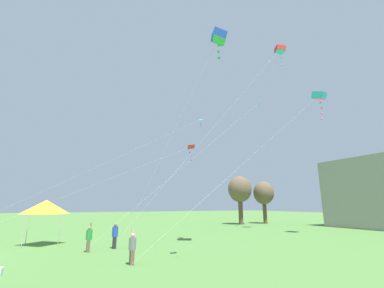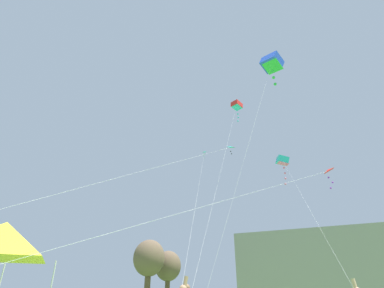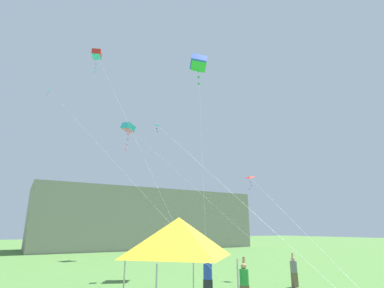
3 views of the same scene
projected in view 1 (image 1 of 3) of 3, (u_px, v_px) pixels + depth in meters
The scene contains 12 objects.
tree_near_right at pixel (240, 190), 44.99m from camera, with size 4.07×4.07×8.21m.
tree_far_right at pixel (264, 193), 47.03m from camera, with size 3.69×3.69×7.45m.
festival_tent at pixel (46, 207), 21.76m from camera, with size 2.75×2.75×3.64m.
person_blue_shirt at pixel (115, 235), 19.67m from camera, with size 0.44×0.44×1.85m.
person_grey_shirt at pixel (132, 247), 14.34m from camera, with size 0.40×0.40×1.93m.
person_green_shirt at pixel (89, 237), 18.20m from camera, with size 0.42×0.42×2.03m.
kite_cyan_box_0 at pixel (319, 96), 30.48m from camera, with size 5.03×23.52×16.62m.
kite_cyan_delta_1 at pixel (256, 105), 38.62m from camera, with size 8.17×24.34×18.87m.
kite_red_box_2 at pixel (280, 50), 36.61m from camera, with size 3.10×22.89×25.34m.
kite_cyan_delta_3 at pixel (191, 124), 24.69m from camera, with size 4.00×20.79×11.45m.
kite_red_delta_4 at pixel (184, 150), 17.15m from camera, with size 9.24×16.09×7.20m.
kite_blue_box_5 at pixel (219, 37), 23.22m from camera, with size 4.81×8.02×18.80m.
Camera 1 is at (21.08, 6.11, 3.22)m, focal length 24.00 mm.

